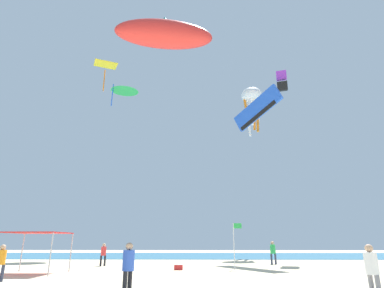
% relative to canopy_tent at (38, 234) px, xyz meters
% --- Properties ---
extents(ground, '(110.00, 110.00, 0.10)m').
position_rel_canopy_tent_xyz_m(ground, '(8.89, -4.77, -2.27)').
color(ground, beige).
extents(ocean_strip, '(110.00, 19.36, 0.03)m').
position_rel_canopy_tent_xyz_m(ocean_strip, '(8.89, 24.30, -2.20)').
color(ocean_strip, teal).
rests_on(ocean_strip, ground).
extents(canopy_tent, '(3.25, 2.90, 2.33)m').
position_rel_canopy_tent_xyz_m(canopy_tent, '(0.00, 0.00, 0.00)').
color(canopy_tent, '#B2B2B7').
rests_on(canopy_tent, ground).
extents(person_near_tent, '(0.40, 0.40, 1.66)m').
position_rel_canopy_tent_xyz_m(person_near_tent, '(0.40, -3.91, -1.24)').
color(person_near_tent, '#33384C').
rests_on(person_near_tent, ground).
extents(person_leftmost, '(0.46, 0.43, 1.82)m').
position_rel_canopy_tent_xyz_m(person_leftmost, '(15.91, 8.09, -1.15)').
color(person_leftmost, '#33384C').
rests_on(person_leftmost, ground).
extents(person_central, '(0.41, 0.45, 1.72)m').
position_rel_canopy_tent_xyz_m(person_central, '(15.40, -8.36, -1.21)').
color(person_central, slate).
rests_on(person_central, ground).
extents(person_rightmost, '(0.42, 0.45, 1.77)m').
position_rel_canopy_tent_xyz_m(person_rightmost, '(7.26, -7.52, -1.18)').
color(person_rightmost, black).
rests_on(person_rightmost, ground).
extents(person_far_shore, '(0.43, 0.39, 1.66)m').
position_rel_canopy_tent_xyz_m(person_far_shore, '(2.36, 5.88, -1.25)').
color(person_far_shore, black).
rests_on(person_far_shore, ground).
extents(banner_flag, '(0.61, 0.06, 3.02)m').
position_rel_canopy_tent_xyz_m(banner_flag, '(12.25, 3.14, -0.36)').
color(banner_flag, silver).
rests_on(banner_flag, ground).
extents(cooler_box, '(0.57, 0.37, 0.35)m').
position_rel_canopy_tent_xyz_m(cooler_box, '(8.39, 2.68, -2.04)').
color(cooler_box, red).
rests_on(cooler_box, ground).
extents(kite_parafoil_blue, '(4.72, 4.82, 3.87)m').
position_rel_canopy_tent_xyz_m(kite_parafoil_blue, '(16.22, 12.04, 13.41)').
color(kite_parafoil_blue, blue).
extents(kite_diamond_yellow, '(3.48, 3.45, 3.92)m').
position_rel_canopy_tent_xyz_m(kite_diamond_yellow, '(-1.55, 13.59, 20.04)').
color(kite_diamond_yellow, yellow).
extents(kite_delta_green, '(5.06, 5.08, 3.19)m').
position_rel_canopy_tent_xyz_m(kite_delta_green, '(-0.86, 20.70, 20.63)').
color(kite_delta_green, green).
extents(kite_inflatable_red, '(7.75, 3.72, 2.94)m').
position_rel_canopy_tent_xyz_m(kite_inflatable_red, '(7.23, 0.55, 14.64)').
color(kite_inflatable_red, red).
extents(kite_box_purple, '(1.61, 1.82, 2.98)m').
position_rel_canopy_tent_xyz_m(kite_box_purple, '(20.48, 16.30, 19.19)').
color(kite_box_purple, purple).
extents(kite_octopus_white, '(3.32, 3.32, 7.29)m').
position_rel_canopy_tent_xyz_m(kite_octopus_white, '(17.77, 23.00, 20.13)').
color(kite_octopus_white, white).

